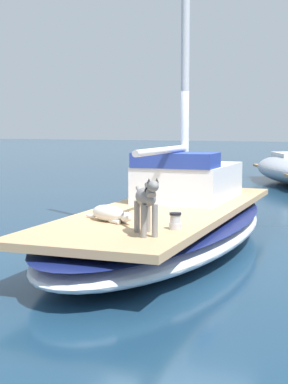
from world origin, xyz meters
The scene contains 7 objects.
ground_plane centered at (0.00, 0.00, 0.00)m, with size 120.00×120.00×0.00m, color navy.
sailboat_main centered at (0.00, 0.00, 0.34)m, with size 2.59×7.26×0.66m.
cabin_house centered at (-0.01, 1.12, 1.01)m, with size 1.42×2.23×0.84m.
dog_grey centered at (0.55, -2.32, 1.08)m, with size 0.60×0.82×0.70m.
dog_white centered at (-0.27, -1.57, 0.77)m, with size 0.89×0.52×0.22m.
deck_winch centered at (0.74, -1.81, 0.76)m, with size 0.16×0.16×0.21m.
coiled_rope centered at (-0.55, -1.00, 0.68)m, with size 0.32×0.32×0.04m, color beige.
Camera 1 is at (3.07, -8.84, 1.96)m, focal length 56.61 mm.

